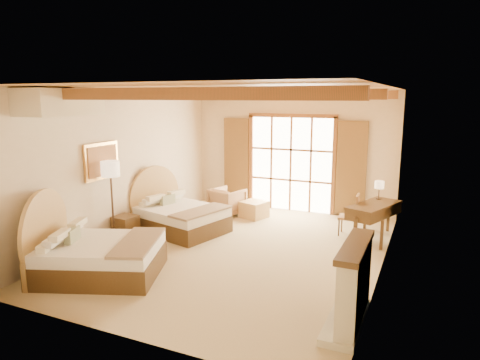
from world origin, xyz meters
The scene contains 19 objects.
floor centered at (0.00, 0.00, 0.00)m, with size 7.00×7.00×0.00m, color #CAB586.
wall_back centered at (0.00, 3.50, 1.60)m, with size 5.50×5.50×0.00m, color beige.
wall_left centered at (-2.75, 0.00, 1.60)m, with size 7.00×7.00×0.00m, color beige.
wall_right centered at (2.75, 0.00, 1.60)m, with size 7.00×7.00×0.00m, color beige.
ceiling centered at (0.00, 0.00, 3.20)m, with size 7.00×7.00×0.00m, color #BA7F37.
ceiling_beams centered at (0.00, 0.00, 3.08)m, with size 5.39×4.60×0.18m, color #9C5424, non-canonical shape.
french_doors centered at (0.00, 3.44, 1.25)m, with size 3.95×0.08×2.60m.
fireplace centered at (2.60, -2.00, 0.51)m, with size 0.46×1.40×1.16m.
painting centered at (-2.70, -0.75, 1.75)m, with size 0.06×0.95×0.75m.
canopy_valance centered at (-2.40, -2.00, 2.95)m, with size 0.70×1.40×0.45m, color #F3EBC5.
bed_near centered at (-1.79, -2.10, 0.40)m, with size 2.50×2.11×1.31m.
bed_far centered at (-1.83, 0.58, 0.38)m, with size 2.23×1.85×1.25m.
nightstand centered at (-2.46, -0.42, 0.26)m, with size 0.44×0.44×0.53m, color #4C371E.
floor_lamp centered at (-2.50, -0.75, 1.50)m, with size 0.37×0.37×1.76m.
armchair centered at (-1.33, 2.28, 0.36)m, with size 0.76×0.78×0.71m, color #A6774F.
ottoman centered at (-0.60, 2.33, 0.21)m, with size 0.58×0.58×0.42m, color tan.
desk centered at (2.38, 1.86, 0.41)m, with size 1.08×1.56×0.77m.
desk_chair centered at (1.87, 1.88, 0.29)m, with size 0.43×0.43×0.94m.
desk_lamp centered at (2.42, 2.36, 1.09)m, with size 0.21×0.21×0.41m.
Camera 1 is at (3.41, -7.46, 3.04)m, focal length 32.00 mm.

